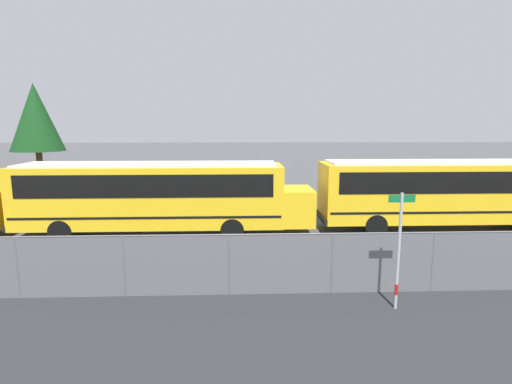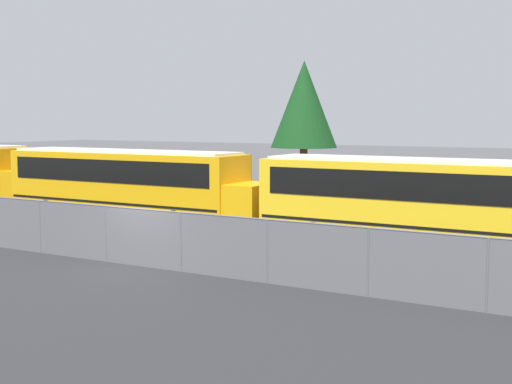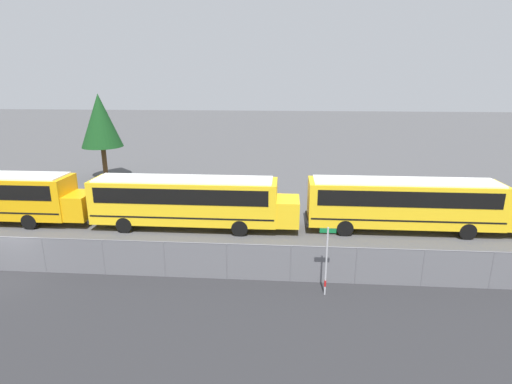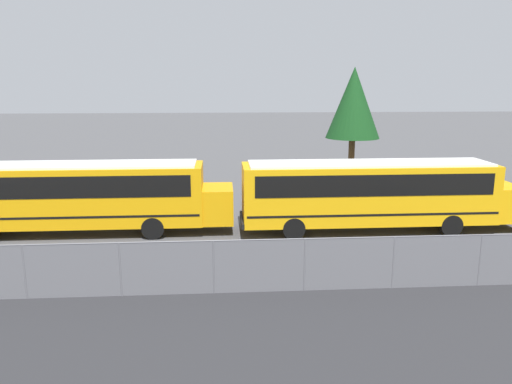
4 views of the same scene
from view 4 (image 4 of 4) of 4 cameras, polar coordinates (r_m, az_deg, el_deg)
name	(u,v)px [view 4 (image 4 of 4)]	position (r m, az deg, el deg)	size (l,w,h in m)	color
school_bus_1	(81,192)	(23.99, -19.37, -0.04)	(13.07, 2.46, 3.26)	orange
school_bus_2	(374,190)	(23.68, 13.33, 0.18)	(13.07, 2.46, 3.26)	#EDA80F
tree_0	(354,103)	(35.72, 11.09, 9.93)	(3.76, 3.76, 7.88)	#51381E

